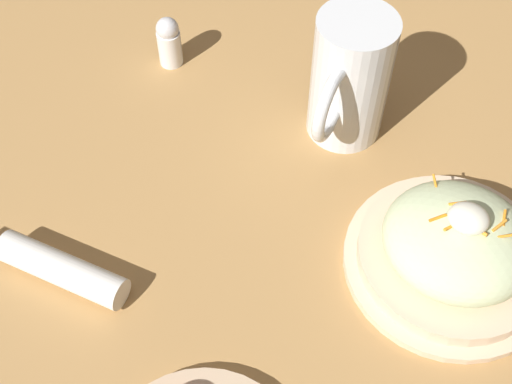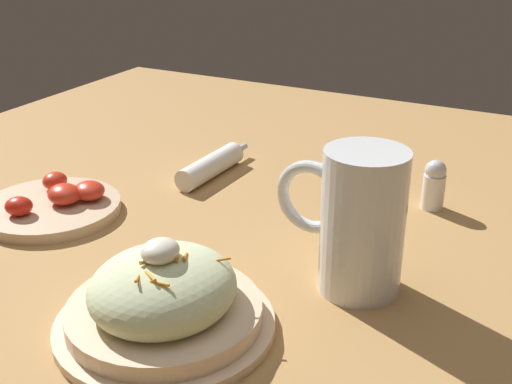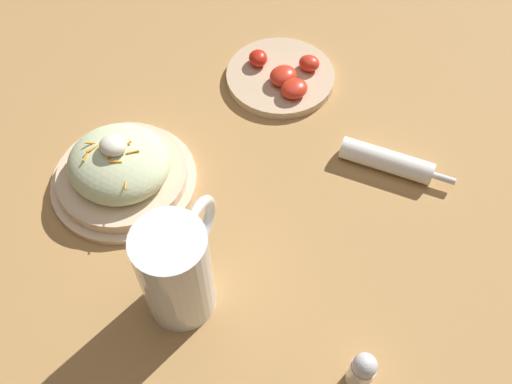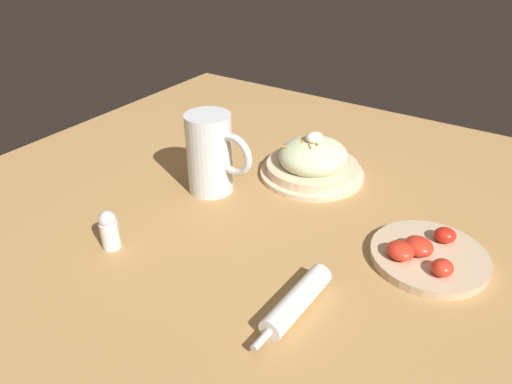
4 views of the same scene
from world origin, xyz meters
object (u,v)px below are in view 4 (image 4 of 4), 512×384
(salad_plate, at_px, (313,162))
(napkin_roll, at_px, (296,301))
(tomato_plate, at_px, (427,255))
(salt_shaker, at_px, (109,230))
(beer_mug, at_px, (211,157))

(salad_plate, height_order, napkin_roll, salad_plate)
(tomato_plate, relative_size, salt_shaker, 2.65)
(beer_mug, bearing_deg, salt_shaker, -5.51)
(napkin_roll, distance_m, tomato_plate, 0.26)
(salt_shaker, bearing_deg, beer_mug, 174.49)
(beer_mug, distance_m, napkin_roll, 0.39)
(salad_plate, height_order, tomato_plate, salad_plate)
(napkin_roll, xyz_separation_m, salt_shaker, (0.04, -0.35, 0.02))
(beer_mug, distance_m, salt_shaker, 0.26)
(salad_plate, relative_size, salt_shaker, 3.11)
(beer_mug, height_order, tomato_plate, beer_mug)
(beer_mug, height_order, salt_shaker, beer_mug)
(salad_plate, bearing_deg, tomato_plate, 62.19)
(beer_mug, bearing_deg, salad_plate, 138.99)
(salad_plate, distance_m, napkin_roll, 0.42)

